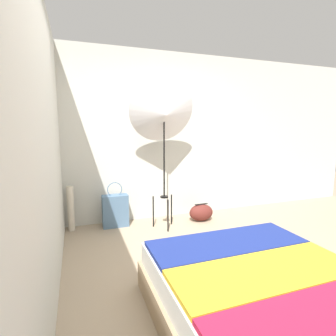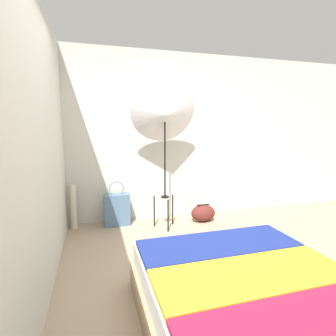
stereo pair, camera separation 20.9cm
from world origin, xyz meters
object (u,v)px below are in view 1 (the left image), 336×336
(photo_umbrella, at_px, (164,113))
(paper_roll, at_px, (71,209))
(duffel_bag, at_px, (201,212))
(bed, at_px, (291,326))
(tote_bag, at_px, (115,210))

(photo_umbrella, distance_m, paper_roll, 1.87)
(photo_umbrella, height_order, duffel_bag, photo_umbrella)
(bed, distance_m, photo_umbrella, 2.75)
(bed, height_order, tote_bag, tote_bag)
(bed, relative_size, duffel_bag, 5.66)
(photo_umbrella, xyz_separation_m, duffel_bag, (0.64, 0.08, -1.51))
(photo_umbrella, bearing_deg, tote_bag, 157.48)
(tote_bag, xyz_separation_m, duffel_bag, (1.30, -0.20, -0.11))
(duffel_bag, relative_size, paper_roll, 0.60)
(tote_bag, xyz_separation_m, paper_roll, (-0.61, 0.05, 0.08))
(paper_roll, bearing_deg, duffel_bag, -7.32)
(photo_umbrella, distance_m, duffel_bag, 1.65)
(tote_bag, bearing_deg, photo_umbrella, -22.52)
(duffel_bag, distance_m, paper_roll, 1.94)
(tote_bag, height_order, paper_roll, tote_bag)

